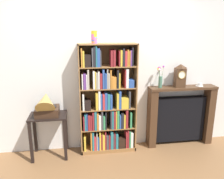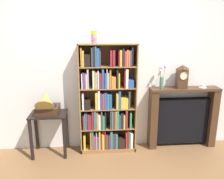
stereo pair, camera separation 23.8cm
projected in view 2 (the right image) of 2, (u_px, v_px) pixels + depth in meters
ground_plane at (108, 152)px, 3.82m from camera, size 7.92×6.40×0.02m
wall_back at (117, 72)px, 3.76m from camera, size 4.92×0.08×2.60m
bookshelf at (107, 104)px, 3.69m from camera, size 0.91×0.28×1.78m
cup_stack at (94, 37)px, 3.39m from camera, size 0.09×0.09×0.19m
side_table_left at (49, 125)px, 3.64m from camera, size 0.57×0.41×0.70m
gramophone at (47, 104)px, 3.48m from camera, size 0.35×0.45×0.46m
fireplace_mantel at (182, 118)px, 3.91m from camera, size 1.16×0.24×1.05m
mantel_clock at (182, 77)px, 3.69m from camera, size 0.17×0.14×0.38m
flower_vase at (161, 78)px, 3.68m from camera, size 0.14×0.13×0.36m
teacup_with_saucer at (203, 86)px, 3.77m from camera, size 0.13×0.13×0.05m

